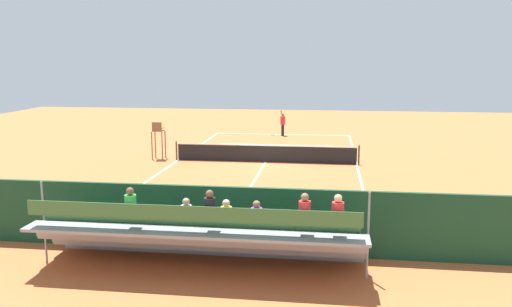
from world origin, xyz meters
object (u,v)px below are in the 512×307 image
at_px(bleacher_stand, 204,234).
at_px(tennis_ball_near, 281,142).
at_px(umpire_chair, 158,136).
at_px(courtside_bench, 290,228).
at_px(tennis_racket, 276,135).
at_px(equipment_bag, 232,239).
at_px(tennis_net, 266,153).
at_px(tennis_player, 283,122).

height_order(bleacher_stand, tennis_ball_near, bleacher_stand).
height_order(umpire_chair, courtside_bench, umpire_chair).
xyz_separation_m(umpire_chair, courtside_bench, (-8.50, 13.41, -0.76)).
bearing_deg(tennis_ball_near, tennis_racket, -79.26).
bearing_deg(equipment_bag, bleacher_stand, 78.28).
bearing_deg(umpire_chair, courtside_bench, 122.37).
bearing_deg(tennis_racket, tennis_net, 92.33).
bearing_deg(tennis_racket, tennis_ball_near, 100.74).
relative_size(courtside_bench, tennis_player, 0.93).
relative_size(umpire_chair, tennis_racket, 3.69).
distance_m(equipment_bag, tennis_ball_near, 20.38).
bearing_deg(courtside_bench, umpire_chair, -57.63).
relative_size(umpire_chair, equipment_bag, 2.38).
xyz_separation_m(courtside_bench, equipment_bag, (1.78, 0.13, -0.38)).
height_order(tennis_player, tennis_ball_near, tennis_player).
distance_m(tennis_net, bleacher_stand, 15.40).
relative_size(tennis_racket, tennis_ball_near, 8.78).
distance_m(tennis_net, tennis_racket, 10.52).
height_order(courtside_bench, tennis_racket, courtside_bench).
relative_size(bleacher_stand, tennis_player, 4.70).
bearing_deg(tennis_ball_near, equipment_bag, 90.79).
xyz_separation_m(courtside_bench, tennis_ball_near, (2.06, -20.25, -0.53)).
relative_size(tennis_player, tennis_ball_near, 29.18).
relative_size(tennis_net, courtside_bench, 5.72).
relative_size(tennis_player, tennis_racket, 3.32).
xyz_separation_m(tennis_net, tennis_ball_near, (-0.24, -6.98, -0.47)).
distance_m(umpire_chair, tennis_racket, 11.93).
bearing_deg(tennis_racket, umpire_chair, 60.87).
height_order(courtside_bench, equipment_bag, courtside_bench).
xyz_separation_m(tennis_player, tennis_ball_near, (-0.17, 3.35, -0.98)).
bearing_deg(tennis_ball_near, umpire_chair, 46.72).
bearing_deg(equipment_bag, tennis_player, -88.91).
xyz_separation_m(bleacher_stand, tennis_racket, (0.53, -25.89, -0.96)).
distance_m(tennis_net, courtside_bench, 13.47).
bearing_deg(umpire_chair, bleacher_stand, 112.10).
bearing_deg(tennis_player, equipment_bag, 91.09).
bearing_deg(bleacher_stand, umpire_chair, -67.90).
relative_size(tennis_net, umpire_chair, 4.81).
bearing_deg(bleacher_stand, tennis_ball_near, -90.34).
distance_m(courtside_bench, tennis_ball_near, 20.36).
bearing_deg(equipment_bag, umpire_chair, -63.61).
bearing_deg(courtside_bench, equipment_bag, 4.12).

